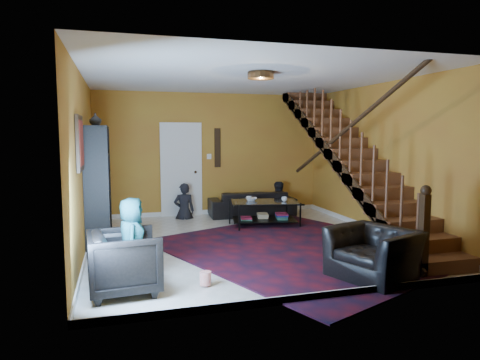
% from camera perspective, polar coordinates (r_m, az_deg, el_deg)
% --- Properties ---
extents(floor, '(5.50, 5.50, 0.00)m').
position_cam_1_polar(floor, '(7.51, 0.69, -8.27)').
color(floor, beige).
rests_on(floor, ground).
extents(room, '(5.50, 5.50, 5.50)m').
position_cam_1_polar(room, '(8.52, -10.60, -6.27)').
color(room, '#B08527').
rests_on(room, ground).
extents(staircase, '(0.95, 5.02, 3.18)m').
position_cam_1_polar(staircase, '(8.15, 15.15, 2.63)').
color(staircase, brown).
rests_on(staircase, floor).
extents(bookshelf, '(0.35, 1.80, 2.00)m').
position_cam_1_polar(bookshelf, '(7.62, -18.26, -0.98)').
color(bookshelf, black).
rests_on(bookshelf, floor).
extents(door, '(0.82, 0.05, 2.05)m').
position_cam_1_polar(door, '(9.82, -7.83, 1.18)').
color(door, silver).
rests_on(door, floor).
extents(framed_picture, '(0.04, 0.74, 0.74)m').
position_cam_1_polar(framed_picture, '(6.08, -20.59, 4.62)').
color(framed_picture, maroon).
rests_on(framed_picture, room).
extents(wall_hanging, '(0.14, 0.03, 0.90)m').
position_cam_1_polar(wall_hanging, '(9.95, -3.02, 4.32)').
color(wall_hanging, black).
rests_on(wall_hanging, room).
extents(ceiling_fixture, '(0.40, 0.40, 0.10)m').
position_cam_1_polar(ceiling_fixture, '(6.56, 2.80, 13.76)').
color(ceiling_fixture, '#3F2814').
rests_on(ceiling_fixture, room).
extents(rug, '(5.04, 5.33, 0.02)m').
position_cam_1_polar(rug, '(7.13, 8.30, -9.03)').
color(rug, '#4C0D18').
rests_on(rug, floor).
extents(sofa, '(1.99, 0.88, 0.57)m').
position_cam_1_polar(sofa, '(9.85, 1.59, -3.09)').
color(sofa, black).
rests_on(sofa, floor).
extents(armchair_left, '(0.88, 0.86, 0.74)m').
position_cam_1_polar(armchair_left, '(5.31, -15.13, -10.49)').
color(armchair_left, black).
rests_on(armchair_left, floor).
extents(armchair_right, '(1.19, 1.26, 0.65)m').
position_cam_1_polar(armchair_right, '(5.88, 17.35, -9.36)').
color(armchair_right, black).
rests_on(armchair_right, floor).
extents(person_adult_a, '(0.48, 0.34, 1.24)m').
position_cam_1_polar(person_adult_a, '(9.57, -7.45, -4.11)').
color(person_adult_a, black).
rests_on(person_adult_a, sofa).
extents(person_adult_b, '(0.62, 0.50, 1.21)m').
position_cam_1_polar(person_adult_b, '(10.13, 4.99, -3.60)').
color(person_adult_b, black).
rests_on(person_adult_b, sofa).
extents(person_child, '(0.36, 0.54, 1.08)m').
position_cam_1_polar(person_child, '(5.59, -14.21, -7.80)').
color(person_child, '#165653').
rests_on(person_child, armchair_left).
extents(coffee_table, '(1.47, 1.05, 0.51)m').
position_cam_1_polar(coffee_table, '(8.74, 3.27, -4.21)').
color(coffee_table, black).
rests_on(coffee_table, floor).
extents(cup_a, '(0.15, 0.15, 0.09)m').
position_cam_1_polar(cup_a, '(8.72, 5.94, -2.55)').
color(cup_a, '#999999').
rests_on(cup_a, coffee_table).
extents(cup_b, '(0.12, 0.12, 0.10)m').
position_cam_1_polar(cup_b, '(8.73, 1.21, -2.49)').
color(cup_b, '#999999').
rests_on(cup_b, coffee_table).
extents(bowl, '(0.30, 0.30, 0.06)m').
position_cam_1_polar(bowl, '(8.78, 1.51, -2.57)').
color(bowl, '#999999').
rests_on(bowl, coffee_table).
extents(vase, '(0.18, 0.18, 0.19)m').
position_cam_1_polar(vase, '(7.07, -18.72, 7.66)').
color(vase, '#999999').
rests_on(vase, bookshelf).
extents(popcorn_bucket, '(0.17, 0.17, 0.16)m').
position_cam_1_polar(popcorn_bucket, '(5.42, -4.63, -12.91)').
color(popcorn_bucket, red).
rests_on(popcorn_bucket, rug).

